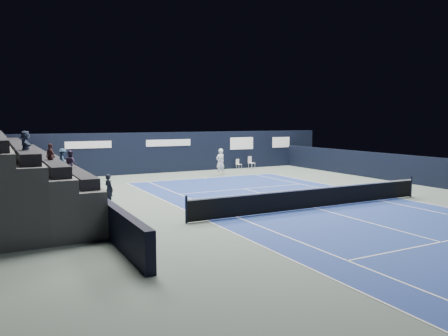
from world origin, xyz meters
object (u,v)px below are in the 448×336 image
Objects in this scene: folding_chair_back_a at (238,163)px; folding_chair_back_b at (251,162)px; tennis_net at (315,197)px; line_judge_chair at (93,187)px; tennis_player at (220,162)px.

folding_chair_back_b is (1.06, -0.26, 0.12)m from folding_chair_back_a.
line_judge_chair is at bearing 137.28° from tennis_net.
folding_chair_back_b is at bearing -31.50° from folding_chair_back_a.
tennis_player is (-4.24, -2.66, 0.39)m from folding_chair_back_b.
tennis_player is (10.16, 5.09, 0.43)m from line_judge_chair.
folding_chair_back_a is at bearing 48.98° from line_judge_chair.
tennis_net is at bearing -24.71° from line_judge_chair.
tennis_player is at bearing 44.62° from line_judge_chair.
tennis_net is 6.60× the size of tennis_player.
folding_chair_back_a is 15.57m from line_judge_chair.
line_judge_chair is at bearing -153.39° from tennis_player.
folding_chair_back_b is at bearing 68.87° from tennis_net.
folding_chair_back_b is 1.06× the size of line_judge_chair.
tennis_player reaches higher than folding_chair_back_b.
tennis_net is (-6.00, -15.52, -0.08)m from folding_chair_back_b.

